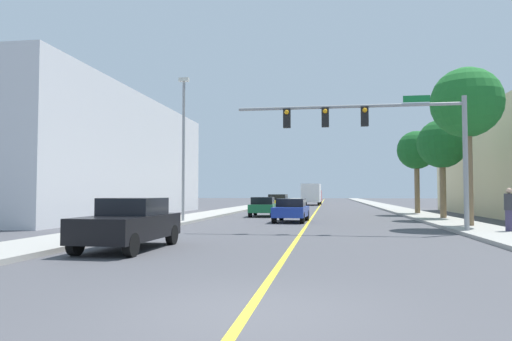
% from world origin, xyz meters
% --- Properties ---
extents(ground, '(192.00, 192.00, 0.00)m').
position_xyz_m(ground, '(0.00, 42.00, 0.00)').
color(ground, '#47474C').
extents(sidewalk_left, '(2.70, 168.00, 0.15)m').
position_xyz_m(sidewalk_left, '(-7.72, 42.00, 0.07)').
color(sidewalk_left, '#9E9B93').
rests_on(sidewalk_left, ground).
extents(sidewalk_right, '(2.70, 168.00, 0.15)m').
position_xyz_m(sidewalk_right, '(7.72, 42.00, 0.07)').
color(sidewalk_right, '#9E9B93').
rests_on(sidewalk_right, ground).
extents(lane_marking_center, '(0.16, 144.00, 0.01)m').
position_xyz_m(lane_marking_center, '(0.00, 42.00, 0.00)').
color(lane_marking_center, yellow).
rests_on(lane_marking_center, ground).
extents(building_left_near, '(14.09, 26.16, 8.65)m').
position_xyz_m(building_left_near, '(-18.80, 25.60, 4.32)').
color(building_left_near, silver).
rests_on(building_left_near, ground).
extents(traffic_signal_mast, '(9.66, 0.36, 5.66)m').
position_xyz_m(traffic_signal_mast, '(3.38, 13.78, 4.41)').
color(traffic_signal_mast, gray).
rests_on(traffic_signal_mast, sidewalk_right).
extents(street_lamp, '(0.56, 0.28, 8.01)m').
position_xyz_m(street_lamp, '(-6.86, 18.48, 4.58)').
color(street_lamp, gray).
rests_on(street_lamp, sidewalk_left).
extents(palm_near, '(3.35, 3.35, 7.54)m').
position_xyz_m(palm_near, '(7.70, 16.83, 5.93)').
color(palm_near, brown).
rests_on(palm_near, sidewalk_right).
extents(palm_mid, '(3.02, 3.02, 6.10)m').
position_xyz_m(palm_mid, '(8.11, 23.60, 4.68)').
color(palm_mid, brown).
rests_on(palm_mid, sidewalk_right).
extents(palm_far, '(2.92, 2.92, 6.27)m').
position_xyz_m(palm_far, '(7.80, 30.36, 4.89)').
color(palm_far, brown).
rests_on(palm_far, sidewalk_right).
extents(car_green, '(1.84, 4.08, 1.38)m').
position_xyz_m(car_green, '(-3.49, 26.53, 0.72)').
color(car_green, '#196638').
rests_on(car_green, ground).
extents(car_black, '(1.90, 4.18, 1.54)m').
position_xyz_m(car_black, '(-4.77, 6.75, 0.78)').
color(car_black, black).
rests_on(car_black, ground).
extents(car_blue, '(1.93, 3.98, 1.35)m').
position_xyz_m(car_blue, '(-1.00, 20.55, 0.70)').
color(car_blue, '#1E389E').
rests_on(car_blue, ground).
extents(car_yellow, '(1.96, 4.25, 1.54)m').
position_xyz_m(car_yellow, '(-3.67, 38.21, 0.80)').
color(car_yellow, gold).
rests_on(car_yellow, ground).
extents(delivery_truck, '(2.62, 7.26, 2.88)m').
position_xyz_m(delivery_truck, '(-1.15, 57.67, 1.56)').
color(delivery_truck, red).
rests_on(delivery_truck, ground).
extents(pedestrian, '(0.38, 0.38, 1.74)m').
position_xyz_m(pedestrian, '(8.35, 13.62, 1.02)').
color(pedestrian, '#3F3859').
rests_on(pedestrian, sidewalk_right).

